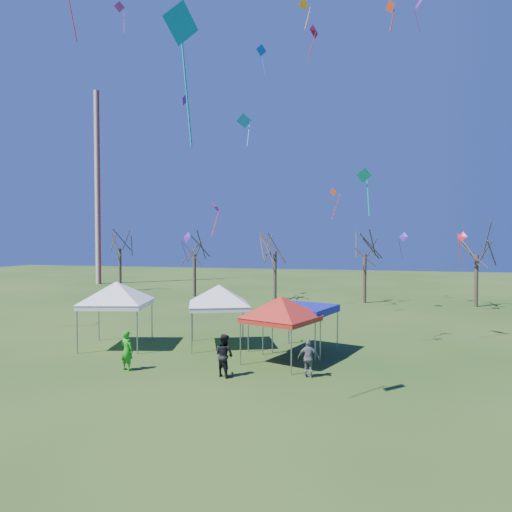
{
  "coord_description": "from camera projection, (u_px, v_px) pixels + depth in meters",
  "views": [
    {
      "loc": [
        6.73,
        -18.44,
        5.71
      ],
      "look_at": [
        1.23,
        3.0,
        4.94
      ],
      "focal_mm": 32.0,
      "sensor_mm": 36.0,
      "label": 1
    }
  ],
  "objects": [
    {
      "name": "kite_17",
      "position": [
        364.0,
        176.0,
        24.54
      ],
      "size": [
        0.96,
        0.71,
        2.61
      ],
      "rotation": [
        0.0,
        0.0,
        3.44
      ],
      "color": "#0CBA96",
      "rests_on": "ground"
    },
    {
      "name": "kite_24",
      "position": [
        261.0,
        51.0,
        30.77
      ],
      "size": [
        0.74,
        0.73,
        2.14
      ],
      "rotation": [
        0.0,
        0.0,
        3.91
      ],
      "color": "blue",
      "rests_on": "ground"
    },
    {
      "name": "person_grey",
      "position": [
        309.0,
        358.0,
        18.97
      ],
      "size": [
        0.93,
        0.39,
        1.59
      ],
      "primitive_type": "imported",
      "rotation": [
        0.0,
        0.0,
        3.15
      ],
      "color": "slate",
      "rests_on": "ground"
    },
    {
      "name": "kite_6",
      "position": [
        419.0,
        3.0,
        38.92
      ],
      "size": [
        1.1,
        1.41,
        2.9
      ],
      "rotation": [
        0.0,
        0.0,
        5.13
      ],
      "color": "purple",
      "rests_on": "ground"
    },
    {
      "name": "tent_red",
      "position": [
        281.0,
        301.0,
        21.1
      ],
      "size": [
        3.83,
        3.83,
        3.6
      ],
      "rotation": [
        0.0,
        0.0,
        -0.36
      ],
      "color": "gray",
      "rests_on": "ground"
    },
    {
      "name": "tree_2",
      "position": [
        275.0,
        234.0,
        43.69
      ],
      "size": [
        3.71,
        3.71,
        8.18
      ],
      "color": "#3D2D21",
      "rests_on": "ground"
    },
    {
      "name": "kite_22",
      "position": [
        334.0,
        193.0,
        37.52
      ],
      "size": [
        0.96,
        1.0,
        2.75
      ],
      "rotation": [
        0.0,
        0.0,
        2.24
      ],
      "color": "#FF450D",
      "rests_on": "ground"
    },
    {
      "name": "tent_blue",
      "position": [
        301.0,
        309.0,
        23.13
      ],
      "size": [
        3.79,
        3.79,
        2.39
      ],
      "rotation": [
        0.0,
        0.0,
        -0.29
      ],
      "color": "gray",
      "rests_on": "ground"
    },
    {
      "name": "tent_white_west",
      "position": [
        116.0,
        286.0,
        24.28
      ],
      "size": [
        4.47,
        4.47,
        4.05
      ],
      "rotation": [
        0.0,
        0.0,
        0.24
      ],
      "color": "gray",
      "rests_on": "ground"
    },
    {
      "name": "kite_13",
      "position": [
        187.0,
        237.0,
        43.0
      ],
      "size": [
        1.16,
        1.03,
        2.93
      ],
      "rotation": [
        0.0,
        0.0,
        5.72
      ],
      "color": "#5B1BC2",
      "rests_on": "ground"
    },
    {
      "name": "kite_12",
      "position": [
        462.0,
        237.0,
        36.09
      ],
      "size": [
        0.9,
        0.81,
        2.69
      ],
      "rotation": [
        0.0,
        0.0,
        5.63
      ],
      "color": "red",
      "rests_on": "ground"
    },
    {
      "name": "kite_26",
      "position": [
        304.0,
        5.0,
        36.79
      ],
      "size": [
        1.06,
        0.97,
        2.67
      ],
      "rotation": [
        0.0,
        0.0,
        2.7
      ],
      "color": "orange",
      "rests_on": "ground"
    },
    {
      "name": "tree_0",
      "position": [
        120.0,
        233.0,
        51.18
      ],
      "size": [
        3.83,
        3.83,
        8.44
      ],
      "color": "#3D2D21",
      "rests_on": "ground"
    },
    {
      "name": "kite_18",
      "position": [
        391.0,
        8.0,
        27.71
      ],
      "size": [
        0.65,
        0.73,
        2.0
      ],
      "rotation": [
        0.0,
        0.0,
        2.26
      ],
      "color": "red",
      "rests_on": "ground"
    },
    {
      "name": "kite_1",
      "position": [
        216.0,
        208.0,
        23.19
      ],
      "size": [
        0.56,
        0.84,
        1.83
      ],
      "rotation": [
        0.0,
        0.0,
        1.62
      ],
      "color": "#EB347E",
      "rests_on": "ground"
    },
    {
      "name": "kite_3",
      "position": [
        314.0,
        32.0,
        38.49
      ],
      "size": [
        0.98,
        1.32,
        3.23
      ],
      "rotation": [
        0.0,
        0.0,
        1.12
      ],
      "color": "red",
      "rests_on": "ground"
    },
    {
      "name": "kite_21",
      "position": [
        120.0,
        8.0,
        32.16
      ],
      "size": [
        0.81,
        0.69,
        2.3
      ],
      "rotation": [
        0.0,
        0.0,
        3.64
      ],
      "color": "#D62F79",
      "rests_on": "ground"
    },
    {
      "name": "kite_11",
      "position": [
        244.0,
        121.0,
        36.09
      ],
      "size": [
        1.22,
        0.73,
        2.68
      ],
      "rotation": [
        0.0,
        0.0,
        3.14
      ],
      "color": "#147CD6",
      "rests_on": "ground"
    },
    {
      "name": "person_dark",
      "position": [
        224.0,
        355.0,
        19.1
      ],
      "size": [
        1.08,
        0.99,
        1.78
      ],
      "primitive_type": "imported",
      "rotation": [
        0.0,
        0.0,
        2.68
      ],
      "color": "black",
      "rests_on": "ground"
    },
    {
      "name": "ground",
      "position": [
        211.0,
        372.0,
        19.72
      ],
      "size": [
        140.0,
        140.0,
        0.0
      ],
      "primitive_type": "plane",
      "color": "#224215",
      "rests_on": "ground"
    },
    {
      "name": "person_green",
      "position": [
        127.0,
        350.0,
        19.97
      ],
      "size": [
        0.73,
        0.57,
        1.76
      ],
      "primitive_type": "imported",
      "rotation": [
        0.0,
        0.0,
        2.89
      ],
      "color": "#1BA31A",
      "rests_on": "ground"
    },
    {
      "name": "kite_19",
      "position": [
        403.0,
        237.0,
        37.45
      ],
      "size": [
        0.82,
        0.76,
        2.23
      ],
      "rotation": [
        0.0,
        0.0,
        5.63
      ],
      "color": "#551AB9",
      "rests_on": "ground"
    },
    {
      "name": "tree_4",
      "position": [
        477.0,
        236.0,
        38.93
      ],
      "size": [
        3.58,
        3.58,
        7.89
      ],
      "color": "#3D2D21",
      "rests_on": "ground"
    },
    {
      "name": "tent_white_mid",
      "position": [
        219.0,
        289.0,
        24.45
      ],
      "size": [
        4.05,
        4.05,
        3.83
      ],
      "rotation": [
        0.0,
        0.0,
        0.38
      ],
      "color": "gray",
      "rests_on": "ground"
    },
    {
      "name": "tree_3",
      "position": [
        365.0,
        236.0,
        41.29
      ],
      "size": [
        3.59,
        3.59,
        7.91
      ],
      "color": "#3D2D21",
      "rests_on": "ground"
    },
    {
      "name": "radio_mast",
      "position": [
        97.0,
        188.0,
        59.15
      ],
      "size": [
        0.7,
        0.7,
        25.0
      ],
      "primitive_type": "cylinder",
      "color": "silver",
      "rests_on": "ground"
    },
    {
      "name": "kite_2",
      "position": [
        184.0,
        100.0,
        42.37
      ],
      "size": [
        0.61,
        1.14,
        2.83
      ],
      "rotation": [
        0.0,
        0.0,
        4.76
      ],
      "color": "purple",
      "rests_on": "ground"
    },
    {
      "name": "tree_1",
      "position": [
        194.0,
        239.0,
        46.05
      ],
      "size": [
        3.42,
        3.42,
        7.54
      ],
      "color": "#3D2D21",
      "rests_on": "ground"
    },
    {
      "name": "kite_5",
      "position": [
        180.0,
        25.0,
        13.4
      ],
      "size": [
        0.97,
        1.29,
        4.24
      ],
      "rotation": [
        0.0,
        0.0,
        4.17
      ],
      "color": "#0B8EAF",
      "rests_on": "ground"
    }
  ]
}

